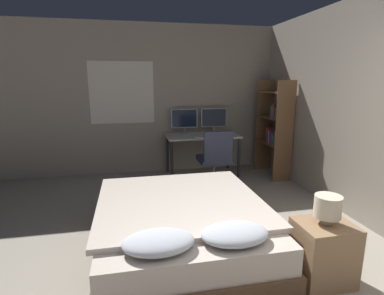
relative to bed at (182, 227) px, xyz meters
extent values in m
cube|color=#9E9384|center=(0.44, 2.85, 1.09)|extent=(12.00, 0.06, 2.70)
cube|color=silver|center=(-0.59, 2.81, 1.23)|extent=(1.12, 0.01, 1.09)
cube|color=black|center=(-0.59, 2.81, 1.23)|extent=(1.04, 0.01, 1.01)
cube|color=#9E9384|center=(2.26, 0.20, 1.09)|extent=(0.06, 12.00, 2.70)
cube|color=brown|center=(0.00, 0.01, -0.15)|extent=(1.62, 1.93, 0.22)
cube|color=beige|center=(0.00, 0.01, 0.08)|extent=(1.56, 1.87, 0.24)
cube|color=beige|center=(0.00, 0.13, 0.23)|extent=(1.66, 1.62, 0.05)
ellipsoid|color=silver|center=(-0.30, -0.70, 0.27)|extent=(0.55, 0.38, 0.13)
ellipsoid|color=silver|center=(0.30, -0.70, 0.27)|extent=(0.55, 0.38, 0.13)
cube|color=#997551|center=(1.10, -0.72, 0.01)|extent=(0.46, 0.39, 0.54)
cylinder|color=gray|center=(1.10, -0.72, 0.29)|extent=(0.10, 0.10, 0.01)
cylinder|color=gray|center=(1.10, -0.72, 0.32)|extent=(0.02, 0.02, 0.05)
cylinder|color=beige|center=(1.10, -0.72, 0.44)|extent=(0.22, 0.22, 0.18)
cube|color=beige|center=(0.80, 2.43, 0.47)|extent=(1.30, 0.69, 0.03)
cylinder|color=#2D2D33|center=(0.20, 2.14, 0.10)|extent=(0.05, 0.05, 0.71)
cylinder|color=#2D2D33|center=(1.40, 2.14, 0.10)|extent=(0.05, 0.05, 0.71)
cylinder|color=#2D2D33|center=(0.20, 2.73, 0.10)|extent=(0.05, 0.05, 0.71)
cylinder|color=#2D2D33|center=(1.40, 2.73, 0.10)|extent=(0.05, 0.05, 0.71)
cylinder|color=#B7B7BC|center=(0.52, 2.68, 0.49)|extent=(0.16, 0.16, 0.01)
cylinder|color=#B7B7BC|center=(0.52, 2.68, 0.54)|extent=(0.03, 0.03, 0.09)
cube|color=#B7B7BC|center=(0.52, 2.68, 0.76)|extent=(0.49, 0.03, 0.35)
cube|color=#192338|center=(0.52, 2.66, 0.76)|extent=(0.46, 0.00, 0.32)
cylinder|color=#B7B7BC|center=(1.08, 2.68, 0.49)|extent=(0.16, 0.16, 0.01)
cylinder|color=#B7B7BC|center=(1.08, 2.68, 0.54)|extent=(0.03, 0.03, 0.09)
cube|color=#B7B7BC|center=(1.08, 2.68, 0.76)|extent=(0.49, 0.03, 0.35)
cube|color=#192338|center=(1.08, 2.66, 0.76)|extent=(0.46, 0.00, 0.32)
cube|color=#B7B7BC|center=(0.80, 2.19, 0.49)|extent=(0.42, 0.13, 0.02)
ellipsoid|color=#B7B7BC|center=(1.10, 2.19, 0.50)|extent=(0.07, 0.05, 0.04)
cylinder|color=black|center=(0.83, 1.73, -0.24)|extent=(0.52, 0.52, 0.04)
cylinder|color=gray|center=(0.83, 1.73, -0.02)|extent=(0.05, 0.05, 0.39)
cube|color=#33384C|center=(0.83, 1.73, 0.21)|extent=(0.50, 0.50, 0.07)
cube|color=#33384C|center=(0.83, 1.51, 0.47)|extent=(0.45, 0.05, 0.46)
cube|color=brown|center=(2.05, 1.76, 0.60)|extent=(0.33, 0.02, 1.71)
cube|color=brown|center=(2.05, 2.54, 0.60)|extent=(0.33, 0.02, 1.71)
cube|color=brown|center=(2.05, 2.15, 0.34)|extent=(0.33, 0.75, 0.02)
cube|color=brown|center=(2.05, 2.15, 0.80)|extent=(0.33, 0.75, 0.02)
cube|color=brown|center=(2.05, 2.15, 1.25)|extent=(0.33, 0.75, 0.02)
cube|color=gold|center=(2.05, 1.80, 0.45)|extent=(0.27, 0.03, 0.19)
cube|color=teal|center=(2.05, 1.84, 0.46)|extent=(0.27, 0.04, 0.21)
cube|color=#337042|center=(2.05, 1.89, 0.46)|extent=(0.27, 0.04, 0.21)
cube|color=#7A387F|center=(2.05, 1.95, 0.46)|extent=(0.27, 0.04, 0.22)
cube|color=#7A387F|center=(2.05, 1.99, 0.44)|extent=(0.27, 0.03, 0.18)
cube|color=#2D4784|center=(2.05, 2.03, 0.47)|extent=(0.27, 0.03, 0.24)
cube|color=#BCB29E|center=(2.05, 2.06, 0.46)|extent=(0.27, 0.02, 0.22)
cube|color=#28282D|center=(2.05, 2.10, 0.44)|extent=(0.27, 0.04, 0.18)
cube|color=#B2332D|center=(2.05, 2.15, 0.48)|extent=(0.27, 0.04, 0.26)
cube|color=teal|center=(2.05, 1.81, 0.92)|extent=(0.27, 0.04, 0.22)
cube|color=gold|center=(2.05, 1.85, 0.91)|extent=(0.27, 0.03, 0.18)
cube|color=#28282D|center=(2.05, 1.89, 0.94)|extent=(0.27, 0.03, 0.26)
cube|color=#2D4784|center=(2.05, 1.93, 0.91)|extent=(0.27, 0.04, 0.20)
cube|color=#B2332D|center=(2.05, 1.97, 0.93)|extent=(0.27, 0.04, 0.24)
cube|color=teal|center=(2.05, 2.02, 0.92)|extent=(0.27, 0.03, 0.20)
camera|label=1|loc=(-0.47, -2.75, 1.46)|focal=28.00mm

